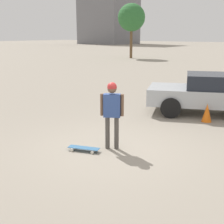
% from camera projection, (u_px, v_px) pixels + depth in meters
% --- Properties ---
extents(ground_plane, '(220.00, 220.00, 0.00)m').
position_uv_depth(ground_plane, '(112.00, 148.00, 7.78)').
color(ground_plane, gray).
extents(person, '(0.37, 0.51, 1.67)m').
position_uv_depth(person, '(112.00, 107.00, 7.53)').
color(person, '#4C4742').
rests_on(person, ground_plane).
extents(skateboard, '(0.44, 0.81, 0.09)m').
position_uv_depth(skateboard, '(84.00, 148.00, 7.59)').
color(skateboard, '#336693').
rests_on(skateboard, ground_plane).
extents(car_parked_near, '(3.42, 4.80, 1.42)m').
position_uv_depth(car_parked_near, '(213.00, 93.00, 11.02)').
color(car_parked_near, '#ADB2B7').
rests_on(car_parked_near, ground_plane).
extents(building_block_distant, '(13.50, 13.30, 23.98)m').
position_uv_depth(building_block_distant, '(109.00, 1.00, 89.54)').
color(building_block_distant, slate).
rests_on(building_block_distant, ground_plane).
extents(tree_distant, '(3.16, 3.16, 6.24)m').
position_uv_depth(tree_distant, '(131.00, 18.00, 36.04)').
color(tree_distant, brown).
rests_on(tree_distant, ground_plane).
extents(traffic_cone, '(0.33, 0.33, 0.60)m').
position_uv_depth(traffic_cone, '(207.00, 113.00, 10.10)').
color(traffic_cone, orange).
rests_on(traffic_cone, ground_plane).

